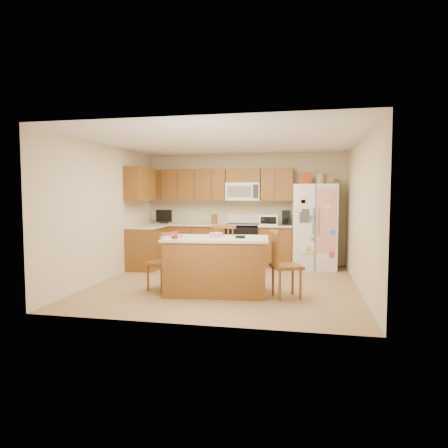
% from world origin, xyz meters
% --- Properties ---
extents(ground, '(4.50, 4.50, 0.00)m').
position_xyz_m(ground, '(0.00, 0.00, 0.00)').
color(ground, olive).
rests_on(ground, ground).
extents(room_shell, '(4.60, 4.60, 2.52)m').
position_xyz_m(room_shell, '(0.00, 0.00, 1.44)').
color(room_shell, beige).
rests_on(room_shell, ground).
extents(cabinetry, '(3.36, 1.56, 2.15)m').
position_xyz_m(cabinetry, '(-0.98, 1.79, 0.91)').
color(cabinetry, brown).
rests_on(cabinetry, ground).
extents(stove, '(0.76, 0.65, 1.13)m').
position_xyz_m(stove, '(0.00, 1.94, 0.47)').
color(stove, black).
rests_on(stove, ground).
extents(refrigerator, '(0.90, 0.79, 2.04)m').
position_xyz_m(refrigerator, '(1.57, 1.87, 0.92)').
color(refrigerator, white).
rests_on(refrigerator, ground).
extents(island, '(1.75, 1.11, 0.99)m').
position_xyz_m(island, '(-0.02, -0.65, 0.45)').
color(island, brown).
rests_on(island, ground).
extents(windsor_chair_left, '(0.52, 0.54, 0.97)m').
position_xyz_m(windsor_chair_left, '(-0.93, -0.65, 0.46)').
color(windsor_chair_left, brown).
rests_on(windsor_chair_left, ground).
extents(windsor_chair_back, '(0.54, 0.53, 1.06)m').
position_xyz_m(windsor_chair_back, '(0.05, -0.06, 0.50)').
color(windsor_chair_back, brown).
rests_on(windsor_chair_back, ground).
extents(windsor_chair_right, '(0.56, 0.57, 1.04)m').
position_xyz_m(windsor_chair_right, '(1.07, -0.72, 0.49)').
color(windsor_chair_right, brown).
rests_on(windsor_chair_right, ground).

